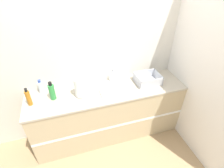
# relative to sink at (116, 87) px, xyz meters

# --- Properties ---
(ground_plane) EXTENTS (12.00, 12.00, 0.00)m
(ground_plane) POSITION_rel_sink_xyz_m (-0.13, -0.30, -0.93)
(ground_plane) COLOR tan
(wall_back) EXTENTS (4.71, 0.06, 2.60)m
(wall_back) POSITION_rel_sink_xyz_m (-0.13, 0.30, 0.37)
(wall_back) COLOR beige
(wall_back) RESTS_ON ground_plane
(wall_right) EXTENTS (0.06, 2.57, 2.60)m
(wall_right) POSITION_rel_sink_xyz_m (1.06, -0.01, 0.37)
(wall_right) COLOR silver
(wall_right) RESTS_ON ground_plane
(counter_cabinet) EXTENTS (2.33, 0.60, 0.92)m
(counter_cabinet) POSITION_rel_sink_xyz_m (-0.13, -0.01, -0.47)
(counter_cabinet) COLOR tan
(counter_cabinet) RESTS_ON ground_plane
(sink) EXTENTS (0.51, 0.42, 0.25)m
(sink) POSITION_rel_sink_xyz_m (0.00, 0.00, 0.00)
(sink) COLOR silver
(sink) RESTS_ON counter_cabinet
(paper_towel_roll) EXTENTS (0.13, 0.13, 0.28)m
(paper_towel_roll) POSITION_rel_sink_xyz_m (-0.53, -0.02, 0.13)
(paper_towel_roll) COLOR #4C4C51
(paper_towel_roll) RESTS_ON counter_cabinet
(dish_rack) EXTENTS (0.37, 0.29, 0.14)m
(dish_rack) POSITION_rel_sink_xyz_m (0.51, 0.01, 0.03)
(dish_rack) COLOR #B7BABF
(dish_rack) RESTS_ON counter_cabinet
(bottle_amber) EXTENTS (0.06, 0.06, 0.26)m
(bottle_amber) POSITION_rel_sink_xyz_m (-1.18, -0.01, 0.10)
(bottle_amber) COLOR #B26B19
(bottle_amber) RESTS_ON counter_cabinet
(bottle_clear) EXTENTS (0.07, 0.07, 0.21)m
(bottle_clear) POSITION_rel_sink_xyz_m (-1.04, 0.21, 0.08)
(bottle_clear) COLOR silver
(bottle_clear) RESTS_ON counter_cabinet
(bottle_green) EXTENTS (0.08, 0.08, 0.27)m
(bottle_green) POSITION_rel_sink_xyz_m (-0.89, 0.02, 0.10)
(bottle_green) COLOR #2D8C3D
(bottle_green) RESTS_ON counter_cabinet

